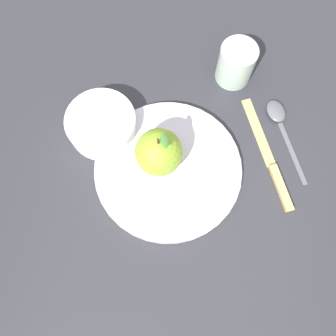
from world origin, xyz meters
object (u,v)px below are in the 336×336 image
(side_bowl, at_px, (101,123))
(spoon, at_px, (280,120))
(dinner_plate, at_px, (168,170))
(cup, at_px, (236,63))
(knife, at_px, (271,163))
(apple, at_px, (159,152))

(side_bowl, distance_m, spoon, 0.34)
(dinner_plate, relative_size, side_bowl, 2.07)
(dinner_plate, height_order, side_bowl, side_bowl)
(cup, distance_m, knife, 0.20)
(side_bowl, xyz_separation_m, cup, (0.24, 0.14, 0.02))
(dinner_plate, height_order, spoon, dinner_plate)
(dinner_plate, bearing_deg, knife, 9.09)
(apple, bearing_deg, cup, 56.62)
(dinner_plate, distance_m, side_bowl, 0.15)
(dinner_plate, xyz_separation_m, apple, (-0.02, 0.01, 0.05))
(apple, distance_m, cup, 0.24)
(apple, height_order, side_bowl, apple)
(apple, distance_m, side_bowl, 0.13)
(dinner_plate, bearing_deg, cup, 61.89)
(apple, height_order, knife, apple)
(cup, bearing_deg, apple, -123.38)
(dinner_plate, relative_size, apple, 2.67)
(apple, bearing_deg, dinner_plate, -41.81)
(spoon, bearing_deg, cup, 134.14)
(dinner_plate, height_order, apple, apple)
(side_bowl, bearing_deg, knife, -8.00)
(dinner_plate, xyz_separation_m, knife, (0.19, 0.03, -0.01))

